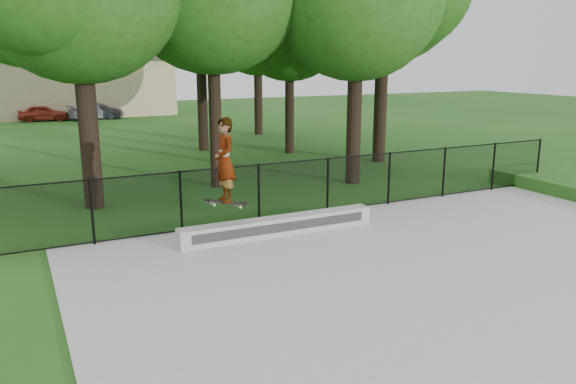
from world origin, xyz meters
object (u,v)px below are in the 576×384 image
Objects in this scene: car_a at (44,113)px; car_c at (95,112)px; skater_airborne at (225,161)px; car_b at (98,111)px; grind_ledge at (279,226)px.

car_a is 3.32m from car_c.
skater_airborne reaches higher than car_c.
skater_airborne is (-1.63, -30.01, 1.42)m from car_b.
car_c is (3.32, -0.24, -0.00)m from car_a.
grind_ledge is at bearing -159.93° from car_b.
skater_airborne is (-1.37, -0.17, 1.67)m from grind_ledge.
car_a is 0.92× the size of car_c.
grind_ledge is 2.41× the size of skater_airborne.
skater_airborne is at bearing -162.54° from car_b.
skater_airborne is at bearing 155.12° from car_c.
car_a is 1.07× the size of car_b.
grind_ledge is 1.42× the size of car_c.
car_b is at bearing -88.97° from car_c.
car_b is (3.53, -0.15, -0.01)m from car_a.
car_a is 30.25m from skater_airborne.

